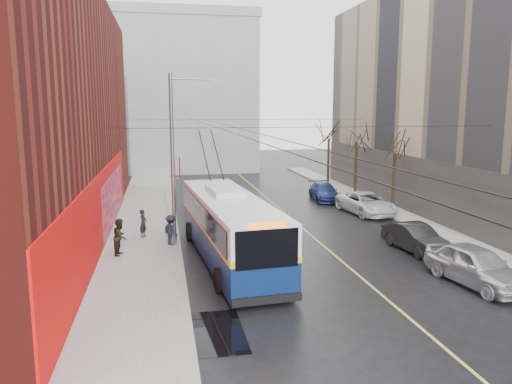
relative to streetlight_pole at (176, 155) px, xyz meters
The scene contains 21 objects.
ground 12.70m from the streetlight_pole, 58.46° to the right, with size 140.00×140.00×0.00m, color black.
sidewalk_left 5.50m from the streetlight_pole, 132.95° to the left, with size 4.00×60.00×0.15m, color gray.
sidewalk_right 16.00m from the streetlight_pole, ahead, with size 2.00×60.00×0.15m, color gray.
lane_line 9.89m from the streetlight_pole, 27.64° to the left, with size 0.12×50.00×0.01m, color #BFB74C.
building_far 35.24m from the streetlight_pole, 89.77° to the left, with size 20.50×12.10×18.00m.
streetlight_pole is the anchor object (origin of this frame).
catenary_wires 6.14m from the streetlight_pole, 52.95° to the left, with size 18.00×60.00×0.22m.
tree_near 16.28m from the streetlight_pole, 21.62° to the left, with size 3.20×3.20×6.40m.
tree_mid 19.96m from the streetlight_pole, 40.65° to the left, with size 3.20×3.20×6.68m.
tree_far 25.09m from the streetlight_pole, 52.88° to the left, with size 3.20×3.20×6.57m.
puddle 11.69m from the streetlight_pole, 88.01° to the right, with size 2.82×3.41×0.01m, color black.
pigeons_flying 4.91m from the streetlight_pole, ahead, with size 3.55×1.18×0.46m.
trolleybus 4.92m from the streetlight_pole, 50.68° to the right, with size 3.77×12.80×5.99m.
parked_car_a 15.05m from the streetlight_pole, 34.44° to the right, with size 1.95×4.84×1.65m, color silver.
parked_car_b 13.03m from the streetlight_pole, 14.80° to the right, with size 1.48×4.25×1.40m, color #232425.
parked_car_c 15.02m from the streetlight_pole, 24.61° to the left, with size 2.44×5.30×1.47m, color silver.
parked_car_d 17.07m from the streetlight_pole, 43.85° to the left, with size 1.87×4.60×1.33m, color navy.
following_car 9.96m from the streetlight_pole, 78.27° to the left, with size 1.91×4.74×1.62m, color #A09FA3.
pedestrian_a 4.67m from the streetlight_pole, 136.17° to the left, with size 0.57×0.37×1.56m, color black.
pedestrian_b 4.97m from the streetlight_pole, 151.47° to the right, with size 0.88×0.68×1.81m, color black.
pedestrian_c 3.92m from the streetlight_pole, 157.78° to the right, with size 1.03×0.59×1.60m, color black.
Camera 1 is at (-6.82, -15.97, 7.25)m, focal length 35.00 mm.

